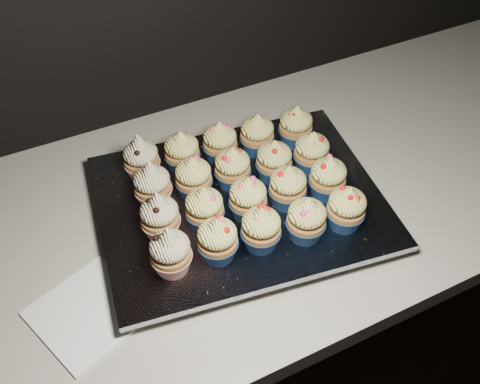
{
  "coord_description": "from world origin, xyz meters",
  "views": [
    {
      "loc": [
        -0.47,
        1.1,
        1.6
      ],
      "look_at": [
        -0.2,
        1.67,
        0.95
      ],
      "focal_mm": 40.0,
      "sensor_mm": 36.0,
      "label": 1
    }
  ],
  "objects": [
    {
      "name": "cupcake_1",
      "position": [
        -0.28,
        1.57,
        0.97
      ],
      "size": [
        0.06,
        0.06,
        0.08
      ],
      "color": "navy",
      "rests_on": "foil_lining"
    },
    {
      "name": "cupcake_10",
      "position": [
        -0.33,
        1.72,
        0.97
      ],
      "size": [
        0.06,
        0.06,
        0.1
      ],
      "color": "red",
      "rests_on": "foil_lining"
    },
    {
      "name": "cupcake_0",
      "position": [
        -0.35,
        1.58,
        0.97
      ],
      "size": [
        0.06,
        0.06,
        0.1
      ],
      "color": "red",
      "rests_on": "foil_lining"
    },
    {
      "name": "cupcake_16",
      "position": [
        -0.25,
        1.78,
        0.97
      ],
      "size": [
        0.06,
        0.06,
        0.08
      ],
      "color": "navy",
      "rests_on": "foil_lining"
    },
    {
      "name": "cupcake_11",
      "position": [
        -0.26,
        1.71,
        0.97
      ],
      "size": [
        0.06,
        0.06,
        0.08
      ],
      "color": "navy",
      "rests_on": "foil_lining"
    },
    {
      "name": "cupcake_7",
      "position": [
        -0.2,
        1.63,
        0.97
      ],
      "size": [
        0.06,
        0.06,
        0.08
      ],
      "color": "navy",
      "rests_on": "foil_lining"
    },
    {
      "name": "napkin",
      "position": [
        -0.49,
        1.58,
        0.9
      ],
      "size": [
        0.19,
        0.19,
        0.0
      ],
      "primitive_type": "cube",
      "rotation": [
        0.0,
        0.0,
        0.36
      ],
      "color": "white",
      "rests_on": "worktop"
    },
    {
      "name": "cupcake_14",
      "position": [
        -0.05,
        1.68,
        0.97
      ],
      "size": [
        0.06,
        0.06,
        0.08
      ],
      "color": "navy",
      "rests_on": "foil_lining"
    },
    {
      "name": "cupcake_2",
      "position": [
        -0.21,
        1.56,
        0.97
      ],
      "size": [
        0.06,
        0.06,
        0.08
      ],
      "color": "navy",
      "rests_on": "foil_lining"
    },
    {
      "name": "cupcake_15",
      "position": [
        -0.33,
        1.79,
        0.97
      ],
      "size": [
        0.06,
        0.06,
        0.1
      ],
      "color": "red",
      "rests_on": "foil_lining"
    },
    {
      "name": "cupcake_18",
      "position": [
        -0.11,
        1.76,
        0.97
      ],
      "size": [
        0.06,
        0.06,
        0.08
      ],
      "color": "navy",
      "rests_on": "foil_lining"
    },
    {
      "name": "cupcake_13",
      "position": [
        -0.12,
        1.69,
        0.97
      ],
      "size": [
        0.06,
        0.06,
        0.08
      ],
      "color": "navy",
      "rests_on": "foil_lining"
    },
    {
      "name": "cupcake_9",
      "position": [
        -0.06,
        1.61,
        0.97
      ],
      "size": [
        0.06,
        0.06,
        0.08
      ],
      "color": "navy",
      "rests_on": "foil_lining"
    },
    {
      "name": "cupcake_12",
      "position": [
        -0.19,
        1.7,
        0.97
      ],
      "size": [
        0.06,
        0.06,
        0.08
      ],
      "color": "navy",
      "rests_on": "foil_lining"
    },
    {
      "name": "cabinet",
      "position": [
        0.0,
        1.7,
        0.43
      ],
      "size": [
        2.4,
        0.6,
        0.86
      ],
      "primitive_type": "cube",
      "color": "black",
      "rests_on": "ground"
    },
    {
      "name": "cupcake_4",
      "position": [
        -0.07,
        1.54,
        0.97
      ],
      "size": [
        0.06,
        0.06,
        0.08
      ],
      "color": "navy",
      "rests_on": "foil_lining"
    },
    {
      "name": "cupcake_3",
      "position": [
        -0.14,
        1.55,
        0.97
      ],
      "size": [
        0.06,
        0.06,
        0.08
      ],
      "color": "navy",
      "rests_on": "foil_lining"
    },
    {
      "name": "worktop",
      "position": [
        0.0,
        1.7,
        0.88
      ],
      "size": [
        2.44,
        0.64,
        0.04
      ],
      "primitive_type": "cube",
      "color": "beige",
      "rests_on": "cabinet"
    },
    {
      "name": "cupcake_17",
      "position": [
        -0.18,
        1.77,
        0.97
      ],
      "size": [
        0.06,
        0.06,
        0.08
      ],
      "color": "navy",
      "rests_on": "foil_lining"
    },
    {
      "name": "foil_lining",
      "position": [
        -0.2,
        1.67,
        0.93
      ],
      "size": [
        0.52,
        0.44,
        0.01
      ],
      "primitive_type": "cube",
      "rotation": [
        0.0,
        0.0,
        -0.14
      ],
      "color": "silver",
      "rests_on": "baking_tray"
    },
    {
      "name": "cupcake_6",
      "position": [
        -0.27,
        1.64,
        0.97
      ],
      "size": [
        0.06,
        0.06,
        0.08
      ],
      "color": "navy",
      "rests_on": "foil_lining"
    },
    {
      "name": "cupcake_8",
      "position": [
        -0.13,
        1.62,
        0.97
      ],
      "size": [
        0.06,
        0.06,
        0.08
      ],
      "color": "navy",
      "rests_on": "foil_lining"
    },
    {
      "name": "cupcake_5",
      "position": [
        -0.34,
        1.65,
        0.97
      ],
      "size": [
        0.06,
        0.06,
        0.1
      ],
      "color": "red",
      "rests_on": "foil_lining"
    },
    {
      "name": "cupcake_19",
      "position": [
        -0.04,
        1.75,
        0.97
      ],
      "size": [
        0.06,
        0.06,
        0.08
      ],
      "color": "navy",
      "rests_on": "foil_lining"
    },
    {
      "name": "baking_tray",
      "position": [
        -0.2,
        1.67,
        0.91
      ],
      "size": [
        0.48,
        0.39,
        0.02
      ],
      "primitive_type": "cube",
      "rotation": [
        0.0,
        0.0,
        -0.14
      ],
      "color": "black",
      "rests_on": "worktop"
    }
  ]
}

